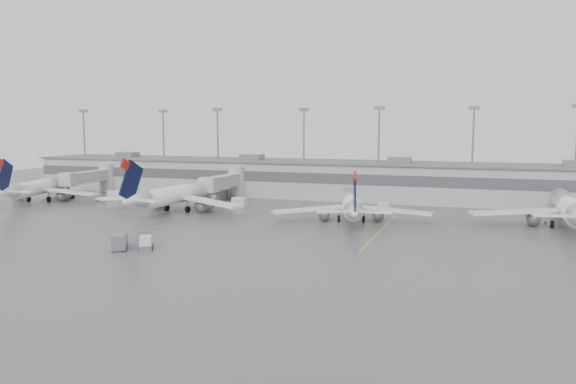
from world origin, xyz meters
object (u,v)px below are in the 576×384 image
(jet_mid_right, at_px, (351,204))
(jet_far_right, at_px, (569,207))
(jet_far_left, at_px, (39,187))
(jet_mid_left, at_px, (179,194))
(baggage_tug, at_px, (146,244))

(jet_mid_right, distance_m, jet_far_right, 34.60)
(jet_far_left, relative_size, jet_mid_left, 0.92)
(baggage_tug, bearing_deg, jet_mid_right, 26.29)
(jet_far_right, bearing_deg, baggage_tug, -146.04)
(jet_mid_left, bearing_deg, jet_far_left, 179.89)
(jet_far_left, height_order, baggage_tug, jet_far_left)
(jet_far_left, distance_m, jet_mid_left, 35.47)
(jet_far_right, xyz_separation_m, baggage_tug, (-55.08, -35.39, -2.73))
(jet_mid_left, height_order, jet_far_right, jet_mid_left)
(jet_far_left, xyz_separation_m, baggage_tug, (48.10, -33.06, -2.52))
(jet_far_left, height_order, jet_mid_right, jet_far_left)
(jet_far_left, xyz_separation_m, jet_far_right, (103.18, 2.33, 0.20))
(jet_far_left, relative_size, jet_mid_right, 1.05)
(jet_far_left, bearing_deg, baggage_tug, -50.37)
(jet_far_left, bearing_deg, jet_mid_left, -19.82)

